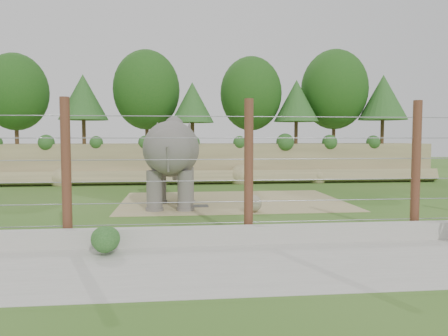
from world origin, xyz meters
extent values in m
plane|color=#35651D|center=(0.00, 0.00, 0.00)|extent=(90.00, 90.00, 0.00)
cube|color=#867B53|center=(0.00, 13.00, 1.25)|extent=(30.00, 4.00, 2.50)
cube|color=#867B53|center=(0.00, 10.70, 0.35)|extent=(30.00, 1.37, 1.07)
cylinder|color=#3F2B19|center=(-12.00, 12.00, 3.38)|extent=(0.24, 0.24, 1.75)
sphere|color=#124713|center=(-12.00, 12.00, 5.75)|extent=(4.00, 4.00, 4.00)
cylinder|color=#3F2B19|center=(-8.00, 12.50, 3.29)|extent=(0.24, 0.24, 1.58)
sphere|color=#124713|center=(-8.00, 12.50, 5.42)|extent=(3.60, 3.60, 3.60)
cylinder|color=#3F2B19|center=(-4.00, 13.00, 3.46)|extent=(0.24, 0.24, 1.92)
sphere|color=#124713|center=(-4.00, 13.00, 6.07)|extent=(4.40, 4.40, 4.40)
cylinder|color=#3F2B19|center=(-1.00, 11.80, 3.20)|extent=(0.24, 0.24, 1.40)
sphere|color=#124713|center=(-1.00, 11.80, 5.10)|extent=(3.20, 3.20, 3.20)
cylinder|color=#3F2B19|center=(3.00, 12.80, 3.41)|extent=(0.24, 0.24, 1.82)
sphere|color=#124713|center=(3.00, 12.80, 5.88)|extent=(4.16, 4.16, 4.16)
cylinder|color=#3F2B19|center=(6.00, 12.20, 3.25)|extent=(0.24, 0.24, 1.50)
sphere|color=#124713|center=(6.00, 12.20, 5.29)|extent=(3.44, 3.44, 3.44)
cylinder|color=#3F2B19|center=(9.00, 13.20, 3.51)|extent=(0.24, 0.24, 2.03)
sphere|color=#124713|center=(9.00, 13.20, 6.27)|extent=(4.64, 4.64, 4.64)
cylinder|color=#3F2B19|center=(12.00, 12.00, 3.32)|extent=(0.24, 0.24, 1.64)
sphere|color=#124713|center=(12.00, 12.00, 5.55)|extent=(3.76, 3.76, 3.76)
cube|color=tan|center=(0.50, 3.00, 0.01)|extent=(10.00, 7.00, 0.02)
cube|color=#262628|center=(-1.22, 1.59, 0.04)|extent=(1.00, 0.60, 0.03)
sphere|color=gray|center=(0.92, -0.06, 0.35)|extent=(0.66, 0.66, 0.66)
cube|color=#B2B0A5|center=(0.00, -5.00, 0.25)|extent=(26.00, 0.35, 0.50)
cube|color=#B2B0A5|center=(0.00, -7.00, 0.01)|extent=(26.00, 4.00, 0.01)
cylinder|color=brown|center=(-5.00, -4.50, 2.00)|extent=(0.26, 0.26, 4.00)
cylinder|color=brown|center=(0.00, -4.50, 2.00)|extent=(0.26, 0.26, 4.00)
cylinder|color=brown|center=(5.00, -4.50, 2.00)|extent=(0.26, 0.26, 4.00)
cylinder|color=gray|center=(0.00, -4.50, 0.50)|extent=(20.00, 0.02, 0.02)
cylinder|color=gray|center=(0.00, -4.50, 1.10)|extent=(20.00, 0.02, 0.02)
cylinder|color=gray|center=(0.00, -4.50, 1.70)|extent=(20.00, 0.02, 0.02)
cylinder|color=gray|center=(0.00, -4.50, 2.30)|extent=(20.00, 0.02, 0.02)
cylinder|color=gray|center=(0.00, -4.50, 2.90)|extent=(20.00, 0.02, 0.02)
cylinder|color=gray|center=(0.00, -4.50, 3.50)|extent=(20.00, 0.02, 0.02)
sphere|color=#245920|center=(-3.71, -5.80, 0.35)|extent=(0.69, 0.69, 0.69)
camera|label=1|loc=(-2.02, -16.65, 2.91)|focal=35.00mm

